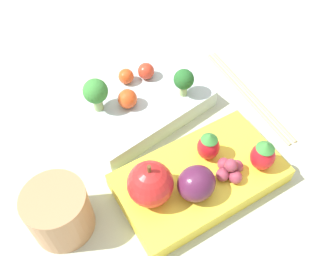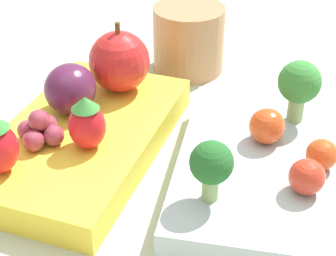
% 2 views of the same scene
% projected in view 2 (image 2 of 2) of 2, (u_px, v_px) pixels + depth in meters
% --- Properties ---
extents(ground_plane, '(4.00, 4.00, 0.00)m').
position_uv_depth(ground_plane, '(167.00, 168.00, 0.44)').
color(ground_plane, '#ADB7A3').
extents(bento_box_savoury, '(0.20, 0.14, 0.03)m').
position_uv_depth(bento_box_savoury, '(260.00, 171.00, 0.42)').
color(bento_box_savoury, silver).
rests_on(bento_box_savoury, ground_plane).
extents(bento_box_fruit, '(0.21, 0.12, 0.02)m').
position_uv_depth(bento_box_fruit, '(83.00, 139.00, 0.45)').
color(bento_box_fruit, yellow).
rests_on(bento_box_fruit, ground_plane).
extents(broccoli_floret_0, '(0.03, 0.03, 0.05)m').
position_uv_depth(broccoli_floret_0, '(299.00, 84.00, 0.43)').
color(broccoli_floret_0, '#93B770').
rests_on(broccoli_floret_0, bento_box_savoury).
extents(broccoli_floret_1, '(0.03, 0.03, 0.04)m').
position_uv_depth(broccoli_floret_1, '(211.00, 165.00, 0.35)').
color(broccoli_floret_1, '#93B770').
rests_on(broccoli_floret_1, bento_box_savoury).
extents(cherry_tomato_0, '(0.03, 0.03, 0.03)m').
position_uv_depth(cherry_tomato_0, '(267.00, 126.00, 0.42)').
color(cherry_tomato_0, '#DB4C1E').
rests_on(cherry_tomato_0, bento_box_savoury).
extents(cherry_tomato_1, '(0.02, 0.02, 0.02)m').
position_uv_depth(cherry_tomato_1, '(307.00, 177.00, 0.37)').
color(cherry_tomato_1, red).
rests_on(cherry_tomato_1, bento_box_savoury).
extents(cherry_tomato_2, '(0.02, 0.02, 0.02)m').
position_uv_depth(cherry_tomato_2, '(322.00, 155.00, 0.39)').
color(cherry_tomato_2, '#DB4C1E').
rests_on(cherry_tomato_2, bento_box_savoury).
extents(apple, '(0.05, 0.05, 0.06)m').
position_uv_depth(apple, '(119.00, 61.00, 0.48)').
color(apple, red).
rests_on(apple, bento_box_fruit).
extents(strawberry_1, '(0.03, 0.03, 0.04)m').
position_uv_depth(strawberry_1, '(87.00, 123.00, 0.41)').
color(strawberry_1, red).
rests_on(strawberry_1, bento_box_fruit).
extents(plum, '(0.05, 0.04, 0.04)m').
position_uv_depth(plum, '(70.00, 89.00, 0.46)').
color(plum, '#511E42').
rests_on(plum, bento_box_fruit).
extents(grape_cluster, '(0.04, 0.04, 0.03)m').
position_uv_depth(grape_cluster, '(40.00, 130.00, 0.42)').
color(grape_cluster, '#93384C').
rests_on(grape_cluster, bento_box_fruit).
extents(drinking_cup, '(0.07, 0.07, 0.07)m').
position_uv_depth(drinking_cup, '(189.00, 39.00, 0.56)').
color(drinking_cup, tan).
rests_on(drinking_cup, ground_plane).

